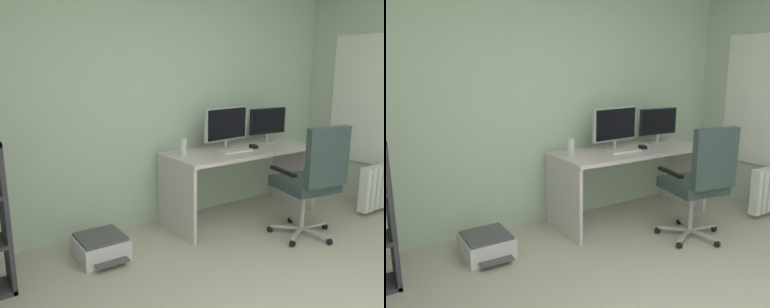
{
  "view_description": "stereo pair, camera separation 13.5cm",
  "coord_description": "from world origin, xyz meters",
  "views": [
    {
      "loc": [
        -1.78,
        -0.94,
        1.63
      ],
      "look_at": [
        0.1,
        1.87,
        0.86
      ],
      "focal_mm": 37.23,
      "sensor_mm": 36.0,
      "label": 1
    },
    {
      "loc": [
        -1.67,
        -1.01,
        1.63
      ],
      "look_at": [
        0.1,
        1.87,
        0.86
      ],
      "focal_mm": 37.23,
      "sensor_mm": 36.0,
      "label": 2
    }
  ],
  "objects": [
    {
      "name": "monitor_secondary",
      "position": [
        1.4,
        2.28,
        0.98
      ],
      "size": [
        0.48,
        0.18,
        0.39
      ],
      "color": "#B2B5B7",
      "rests_on": "desk"
    },
    {
      "name": "monitor_main",
      "position": [
        0.8,
        2.28,
        1.0
      ],
      "size": [
        0.57,
        0.18,
        0.43
      ],
      "color": "#B2B5B7",
      "rests_on": "desk"
    },
    {
      "name": "wall_back",
      "position": [
        0.0,
        2.62,
        1.34
      ],
      "size": [
        4.88,
        0.1,
        2.67
      ],
      "primitive_type": "cube",
      "color": "beige",
      "rests_on": "ground"
    },
    {
      "name": "desktop_speaker",
      "position": [
        0.24,
        2.23,
        0.84
      ],
      "size": [
        0.07,
        0.07,
        0.17
      ],
      "primitive_type": "cylinder",
      "color": "silver",
      "rests_on": "desk"
    },
    {
      "name": "office_chair",
      "position": [
        1.09,
        1.37,
        0.61
      ],
      "size": [
        0.63,
        0.64,
        1.1
      ],
      "color": "#B7BABC",
      "rests_on": "ground"
    },
    {
      "name": "desk",
      "position": [
        0.93,
        2.17,
        0.57
      ],
      "size": [
        1.66,
        0.67,
        0.76
      ],
      "color": "silver",
      "rests_on": "ground"
    },
    {
      "name": "keyboard",
      "position": [
        0.79,
        2.1,
        0.77
      ],
      "size": [
        0.35,
        0.15,
        0.02
      ],
      "primitive_type": "cube",
      "rotation": [
        0.0,
        0.0,
        -0.07
      ],
      "color": "silver",
      "rests_on": "desk"
    },
    {
      "name": "printer",
      "position": [
        -0.68,
        2.11,
        0.1
      ],
      "size": [
        0.4,
        0.49,
        0.2
      ],
      "color": "silver",
      "rests_on": "ground"
    },
    {
      "name": "computer_mouse",
      "position": [
        1.05,
        2.12,
        0.77
      ],
      "size": [
        0.09,
        0.11,
        0.03
      ],
      "primitive_type": "cube",
      "rotation": [
        0.0,
        0.0,
        -0.28
      ],
      "color": "black",
      "rests_on": "desk"
    }
  ]
}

